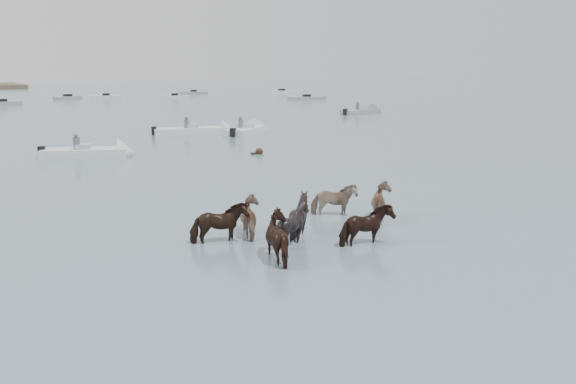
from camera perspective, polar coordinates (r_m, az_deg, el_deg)
ground at (r=15.18m, az=6.05°, el=-5.88°), size 400.00×400.00×0.00m
pony_herd at (r=16.26m, az=1.86°, el=-2.85°), size 7.07×4.32×1.39m
swimming_pony at (r=32.08m, az=-2.98°, el=4.01°), size 0.72×0.44×0.44m
motorboat_b at (r=32.65m, az=-18.48°, el=3.76°), size 5.12×3.36×1.92m
motorboat_c at (r=42.60m, az=-8.57°, el=6.12°), size 6.17×2.82×1.92m
motorboat_d at (r=42.74m, az=-3.89°, el=6.25°), size 4.76×4.26×1.92m
motorboat_e at (r=61.85m, az=7.76°, el=8.04°), size 5.50×2.51×1.92m
distant_flotilla at (r=89.16m, az=-26.83°, el=8.14°), size 105.84×29.26×0.93m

